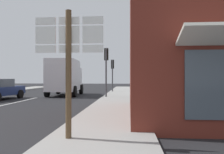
% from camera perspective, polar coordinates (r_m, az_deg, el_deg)
% --- Properties ---
extents(ground_plane, '(80.00, 80.00, 0.00)m').
position_cam_1_polar(ground_plane, '(16.65, -21.08, -5.53)').
color(ground_plane, '#232326').
extents(sidewalk_right, '(2.68, 44.00, 0.14)m').
position_cam_1_polar(sidewalk_right, '(13.07, 1.36, -6.73)').
color(sidewalk_right, '#9E9B96').
rests_on(sidewalk_right, ground).
extents(delivery_truck, '(2.70, 5.10, 3.05)m').
position_cam_1_polar(delivery_truck, '(20.04, -11.73, 0.13)').
color(delivery_truck, silver).
rests_on(delivery_truck, ground).
extents(route_sign_post, '(1.66, 0.14, 3.20)m').
position_cam_1_polar(route_sign_post, '(5.56, -10.82, 4.17)').
color(route_sign_post, brown).
rests_on(route_sign_post, ground).
extents(traffic_light_far_right, '(0.30, 0.49, 3.37)m').
position_cam_1_polar(traffic_light_far_right, '(23.30, 0.13, 2.19)').
color(traffic_light_far_right, '#47474C').
rests_on(traffic_light_far_right, ground).
extents(traffic_light_near_right, '(0.30, 0.49, 3.76)m').
position_cam_1_polar(traffic_light_near_right, '(17.04, -1.45, 3.97)').
color(traffic_light_near_right, '#47474C').
rests_on(traffic_light_near_right, ground).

